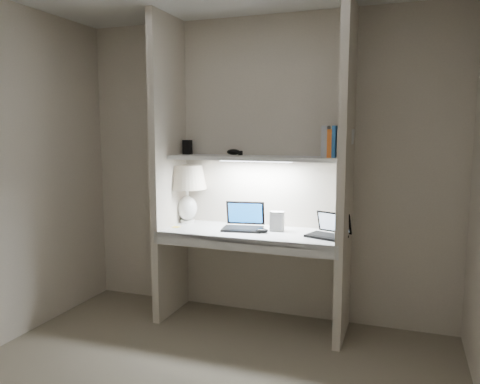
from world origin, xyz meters
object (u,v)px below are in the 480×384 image
at_px(laptop_netbook, 329,231).
at_px(book_row, 337,142).
at_px(table_lamp, 187,184).
at_px(laptop_main, 244,223).
at_px(speaker, 277,221).

relative_size(laptop_netbook, book_row, 1.43).
xyz_separation_m(laptop_netbook, book_row, (0.03, 0.11, 0.67)).
relative_size(table_lamp, laptop_main, 1.40).
relative_size(laptop_netbook, speaker, 2.18).
xyz_separation_m(table_lamp, book_row, (1.29, -0.03, 0.37)).
bearing_deg(laptop_netbook, speaker, -168.56).
bearing_deg(speaker, laptop_netbook, -17.68).
height_order(table_lamp, speaker, table_lamp).
xyz_separation_m(laptop_main, laptop_netbook, (0.70, -0.05, -0.01)).
relative_size(laptop_main, speaker, 2.27).
bearing_deg(book_row, laptop_netbook, -105.58).
bearing_deg(book_row, table_lamp, 178.57).
height_order(speaker, book_row, book_row).
relative_size(laptop_main, laptop_netbook, 1.04).
distance_m(table_lamp, speaker, 0.88).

